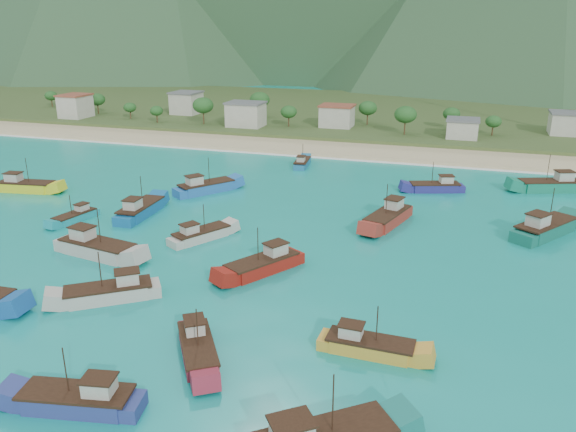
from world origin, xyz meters
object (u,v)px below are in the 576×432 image
(boat_4, at_px, (388,218))
(boat_16, at_px, (140,211))
(boat_2, at_px, (79,401))
(boat_26, at_px, (200,236))
(boat_22, at_px, (302,163))
(boat_3, at_px, (198,350))
(boat_8, at_px, (25,187))
(boat_19, at_px, (205,188))
(boat_20, at_px, (264,265))
(boat_21, at_px, (545,229))
(boat_24, at_px, (75,217))
(boat_1, at_px, (551,186))
(boat_29, at_px, (436,188))
(boat_23, at_px, (368,347))
(boat_25, at_px, (96,249))
(boat_7, at_px, (111,293))

(boat_4, distance_m, boat_16, 40.50)
(boat_2, distance_m, boat_26, 38.50)
(boat_2, distance_m, boat_22, 85.99)
(boat_3, bearing_deg, boat_16, -84.93)
(boat_4, height_order, boat_8, boat_4)
(boat_19, bearing_deg, boat_2, -38.05)
(boat_20, relative_size, boat_21, 0.88)
(boat_16, distance_m, boat_24, 10.23)
(boat_1, relative_size, boat_29, 1.23)
(boat_16, xyz_separation_m, boat_24, (-8.76, -5.26, -0.38))
(boat_21, xyz_separation_m, boat_23, (-19.68, -39.54, -0.38))
(boat_16, bearing_deg, boat_25, -81.49)
(boat_7, relative_size, boat_29, 1.00)
(boat_7, distance_m, boat_19, 43.59)
(boat_3, xyz_separation_m, boat_20, (-0.61, 20.12, 0.15))
(boat_19, xyz_separation_m, boat_22, (11.55, 25.52, -0.33))
(boat_3, relative_size, boat_7, 0.91)
(boat_25, bearing_deg, boat_29, 146.94)
(boat_7, xyz_separation_m, boat_25, (-9.56, 10.71, 0.16))
(boat_3, height_order, boat_21, boat_21)
(boat_7, distance_m, boat_23, 30.26)
(boat_16, xyz_separation_m, boat_29, (45.66, 29.43, -0.15))
(boat_24, height_order, boat_26, boat_26)
(boat_25, bearing_deg, boat_26, 140.44)
(boat_2, height_order, boat_29, boat_2)
(boat_16, distance_m, boat_20, 30.69)
(boat_4, relative_size, boat_29, 1.18)
(boat_19, relative_size, boat_21, 0.91)
(boat_22, bearing_deg, boat_19, -120.83)
(boat_22, bearing_deg, boat_21, -39.79)
(boat_21, relative_size, boat_23, 1.35)
(boat_24, distance_m, boat_25, 16.52)
(boat_1, relative_size, boat_2, 1.22)
(boat_2, xyz_separation_m, boat_20, (5.18, 30.17, 0.09))
(boat_23, bearing_deg, boat_29, 178.95)
(boat_2, distance_m, boat_19, 62.75)
(boat_2, bearing_deg, boat_1, -39.78)
(boat_1, distance_m, boat_3, 80.96)
(boat_21, distance_m, boat_23, 44.17)
(boat_3, height_order, boat_26, boat_3)
(boat_25, distance_m, boat_26, 14.60)
(boat_3, height_order, boat_19, boat_19)
(boat_19, relative_size, boat_29, 1.09)
(boat_7, bearing_deg, boat_19, -24.82)
(boat_4, height_order, boat_19, boat_4)
(boat_20, height_order, boat_21, boat_21)
(boat_2, height_order, boat_19, boat_19)
(boat_20, relative_size, boat_26, 1.14)
(boat_22, xyz_separation_m, boat_23, (27.13, -70.31, 0.07))
(boat_8, xyz_separation_m, boat_22, (44.42, 35.14, -0.31))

